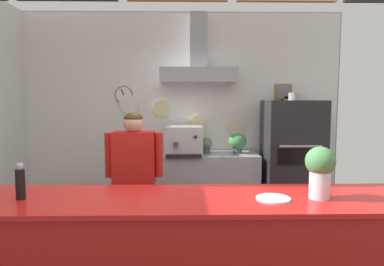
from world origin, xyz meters
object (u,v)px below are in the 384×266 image
(potted_thyme, at_px, (238,142))
(pepper_grinder, at_px, (20,181))
(pizza_oven, at_px, (292,162))
(basil_vase, at_px, (320,171))
(espresso_machine, at_px, (184,140))
(shop_worker, at_px, (134,184))
(potted_sage, at_px, (206,145))
(condiment_plate, at_px, (273,199))

(potted_thyme, height_order, pepper_grinder, pepper_grinder)
(pizza_oven, distance_m, basil_vase, 2.54)
(pizza_oven, bearing_deg, basil_vase, -103.79)
(espresso_machine, distance_m, pepper_grinder, 2.71)
(espresso_machine, bearing_deg, basil_vase, -71.06)
(pizza_oven, height_order, basil_vase, pizza_oven)
(pizza_oven, bearing_deg, shop_worker, -149.14)
(potted_thyme, relative_size, potted_sage, 1.28)
(pizza_oven, bearing_deg, pepper_grinder, -135.81)
(shop_worker, xyz_separation_m, pepper_grinder, (-0.52, -1.24, 0.33))
(pizza_oven, height_order, potted_thyme, pizza_oven)
(pepper_grinder, xyz_separation_m, basil_vase, (1.88, -0.02, 0.07))
(potted_thyme, relative_size, basil_vase, 0.84)
(basil_vase, bearing_deg, pizza_oven, 76.21)
(pizza_oven, xyz_separation_m, potted_thyme, (-0.72, 0.15, 0.25))
(espresso_machine, xyz_separation_m, potted_thyme, (0.75, 0.05, -0.03))
(potted_thyme, relative_size, condiment_plate, 1.30)
(pepper_grinder, bearing_deg, potted_thyme, 55.46)
(potted_thyme, height_order, condiment_plate, potted_thyme)
(pepper_grinder, bearing_deg, espresso_machine, 67.99)
(condiment_plate, relative_size, basil_vase, 0.65)
(potted_sage, height_order, pepper_grinder, pepper_grinder)
(shop_worker, xyz_separation_m, basil_vase, (1.36, -1.27, 0.40))
(espresso_machine, relative_size, potted_thyme, 1.95)
(pizza_oven, relative_size, potted_sage, 8.05)
(shop_worker, bearing_deg, pizza_oven, -150.32)
(pepper_grinder, bearing_deg, basil_vase, -0.71)
(espresso_machine, bearing_deg, potted_thyme, 3.79)
(condiment_plate, bearing_deg, potted_thyme, 86.19)
(potted_sage, bearing_deg, condiment_plate, -84.30)
(pizza_oven, relative_size, shop_worker, 1.14)
(shop_worker, xyz_separation_m, potted_thyme, (1.24, 1.32, 0.26))
(espresso_machine, distance_m, basil_vase, 2.68)
(condiment_plate, bearing_deg, pepper_grinder, 178.66)
(pizza_oven, height_order, espresso_machine, pizza_oven)
(pizza_oven, distance_m, shop_worker, 2.28)
(espresso_machine, distance_m, potted_sage, 0.33)
(shop_worker, xyz_separation_m, condiment_plate, (1.06, -1.28, 0.22))
(basil_vase, bearing_deg, potted_thyme, 92.72)
(basil_vase, bearing_deg, espresso_machine, 108.94)
(espresso_machine, relative_size, basil_vase, 1.64)
(potted_sage, bearing_deg, potted_thyme, -0.68)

